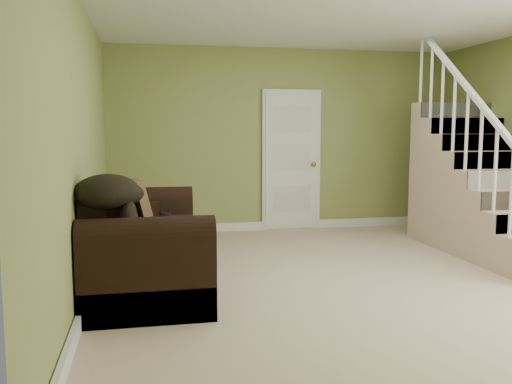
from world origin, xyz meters
name	(u,v)px	position (x,y,z in m)	size (l,w,h in m)	color
floor	(353,279)	(0.00, 0.00, 0.00)	(5.00, 5.50, 0.01)	#C4A98D
ceiling	(359,5)	(0.00, 0.00, 2.60)	(5.00, 5.50, 0.01)	white
wall_back	(284,140)	(0.00, 2.75, 1.30)	(5.00, 0.04, 2.60)	#86904D
wall_left	(82,148)	(-2.50, 0.00, 1.30)	(0.04, 5.50, 2.60)	#86904D
baseboard_back	(284,225)	(0.00, 2.72, 0.06)	(5.00, 0.04, 0.12)	white
baseboard_left	(91,288)	(-2.47, 0.00, 0.06)	(0.04, 5.50, 0.12)	white
door	(292,160)	(0.10, 2.71, 1.01)	(0.86, 0.12, 2.02)	white
staircase	(480,197)	(1.99, 0.97, 0.64)	(1.00, 2.51, 2.82)	#C4A98D
sofa	(142,246)	(-2.02, 0.29, 0.36)	(1.03, 2.38, 0.94)	black
side_table	(134,227)	(-2.12, 1.41, 0.34)	(0.57, 0.57, 0.89)	black
cat	(166,223)	(-1.80, 0.11, 0.61)	(0.24, 0.52, 0.25)	black
banana	(150,239)	(-1.94, -0.29, 0.54)	(0.06, 0.22, 0.06)	gold
throw_pillow	(140,198)	(-2.04, 1.15, 0.71)	(0.10, 0.40, 0.40)	#543621
throw_blanket	(107,192)	(-2.27, -0.49, 0.97)	(0.50, 0.66, 0.27)	black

